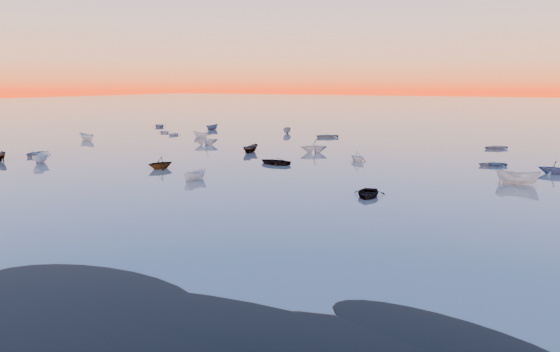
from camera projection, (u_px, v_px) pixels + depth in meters
The scene contains 5 objects.
ground at pixel (428, 131), 118.66m from camera, with size 600.00×600.00×0.00m, color slate.
mud_lobes at pixel (13, 271), 30.65m from camera, with size 140.00×6.00×0.07m, color black, non-canonical shape.
moored_fleet at pixel (352, 156), 77.70m from camera, with size 124.00×58.00×1.20m, color white, non-canonical shape.
boat_near_left at pixel (36, 156), 78.43m from camera, with size 4.21×1.75×1.05m, color slate.
boat_near_center at pixel (518, 184), 56.71m from camera, with size 4.33×1.83×1.50m, color white.
Camera 1 is at (26.94, -19.90, 10.46)m, focal length 35.00 mm.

